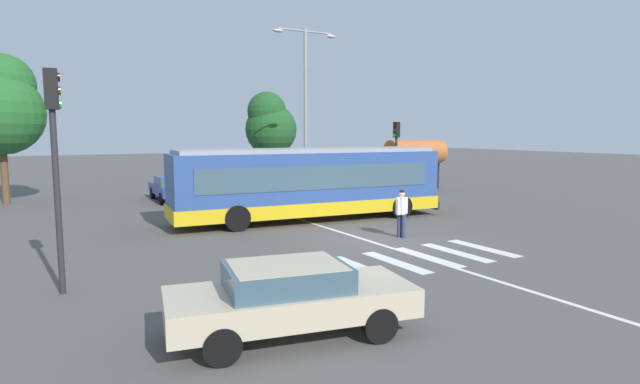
{
  "coord_description": "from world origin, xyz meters",
  "views": [
    {
      "loc": [
        -10.5,
        -14.11,
        3.73
      ],
      "look_at": [
        -0.02,
        3.86,
        1.3
      ],
      "focal_mm": 28.7,
      "sensor_mm": 36.0,
      "label": 1
    }
  ],
  "objects_px": {
    "background_tree_right": "(270,124)",
    "pedestrian_crossing_street": "(402,211)",
    "parked_car_champagne": "(265,182)",
    "parked_car_red": "(305,180)",
    "foreground_sedan": "(290,295)",
    "background_tree_left": "(1,105)",
    "traffic_light_far_corner": "(396,146)",
    "traffic_light_near_corner": "(54,146)",
    "bus_stop_shelter": "(415,153)",
    "twin_arm_street_lamp": "(305,96)",
    "parked_car_black": "(221,185)",
    "city_transit_bus": "(309,183)",
    "parked_car_blue": "(173,187)"
  },
  "relations": [
    {
      "from": "pedestrian_crossing_street",
      "to": "traffic_light_near_corner",
      "type": "relative_size",
      "value": 0.33
    },
    {
      "from": "city_transit_bus",
      "to": "traffic_light_far_corner",
      "type": "distance_m",
      "value": 9.75
    },
    {
      "from": "traffic_light_far_corner",
      "to": "background_tree_left",
      "type": "bearing_deg",
      "value": 158.84
    },
    {
      "from": "pedestrian_crossing_street",
      "to": "background_tree_left",
      "type": "xyz_separation_m",
      "value": [
        -12.33,
        17.16,
        4.16
      ]
    },
    {
      "from": "pedestrian_crossing_street",
      "to": "traffic_light_far_corner",
      "type": "height_order",
      "value": "traffic_light_far_corner"
    },
    {
      "from": "parked_car_red",
      "to": "background_tree_left",
      "type": "relative_size",
      "value": 0.59
    },
    {
      "from": "parked_car_black",
      "to": "background_tree_left",
      "type": "bearing_deg",
      "value": 162.01
    },
    {
      "from": "parked_car_champagne",
      "to": "twin_arm_street_lamp",
      "type": "relative_size",
      "value": 0.48
    },
    {
      "from": "parked_car_red",
      "to": "traffic_light_far_corner",
      "type": "distance_m",
      "value": 6.02
    },
    {
      "from": "twin_arm_street_lamp",
      "to": "background_tree_right",
      "type": "xyz_separation_m",
      "value": [
        1.73,
        8.66,
        -1.45
      ]
    },
    {
      "from": "parked_car_blue",
      "to": "parked_car_champagne",
      "type": "bearing_deg",
      "value": -3.19
    },
    {
      "from": "pedestrian_crossing_street",
      "to": "background_tree_right",
      "type": "xyz_separation_m",
      "value": [
        4.33,
        20.52,
        3.35
      ]
    },
    {
      "from": "bus_stop_shelter",
      "to": "twin_arm_street_lamp",
      "type": "height_order",
      "value": "twin_arm_street_lamp"
    },
    {
      "from": "bus_stop_shelter",
      "to": "twin_arm_street_lamp",
      "type": "xyz_separation_m",
      "value": [
        -7.81,
        0.46,
        3.36
      ]
    },
    {
      "from": "city_transit_bus",
      "to": "traffic_light_near_corner",
      "type": "height_order",
      "value": "traffic_light_near_corner"
    },
    {
      "from": "parked_car_blue",
      "to": "background_tree_left",
      "type": "height_order",
      "value": "background_tree_left"
    },
    {
      "from": "pedestrian_crossing_street",
      "to": "parked_car_champagne",
      "type": "bearing_deg",
      "value": 86.4
    },
    {
      "from": "parked_car_blue",
      "to": "parked_car_red",
      "type": "distance_m",
      "value": 8.08
    },
    {
      "from": "city_transit_bus",
      "to": "twin_arm_street_lamp",
      "type": "bearing_deg",
      "value": 62.3
    },
    {
      "from": "background_tree_left",
      "to": "traffic_light_near_corner",
      "type": "bearing_deg",
      "value": -85.51
    },
    {
      "from": "parked_car_black",
      "to": "bus_stop_shelter",
      "type": "relative_size",
      "value": 1.09
    },
    {
      "from": "parked_car_black",
      "to": "traffic_light_far_corner",
      "type": "xyz_separation_m",
      "value": [
        9.21,
        -4.22,
        2.16
      ]
    },
    {
      "from": "foreground_sedan",
      "to": "traffic_light_near_corner",
      "type": "bearing_deg",
      "value": 125.31
    },
    {
      "from": "parked_car_red",
      "to": "background_tree_right",
      "type": "height_order",
      "value": "background_tree_right"
    },
    {
      "from": "pedestrian_crossing_street",
      "to": "parked_car_black",
      "type": "height_order",
      "value": "pedestrian_crossing_street"
    },
    {
      "from": "parked_car_blue",
      "to": "foreground_sedan",
      "type": "bearing_deg",
      "value": -98.36
    },
    {
      "from": "traffic_light_far_corner",
      "to": "background_tree_right",
      "type": "bearing_deg",
      "value": 105.39
    },
    {
      "from": "background_tree_right",
      "to": "pedestrian_crossing_street",
      "type": "bearing_deg",
      "value": -101.91
    },
    {
      "from": "pedestrian_crossing_street",
      "to": "parked_car_champagne",
      "type": "relative_size",
      "value": 0.38
    },
    {
      "from": "foreground_sedan",
      "to": "background_tree_left",
      "type": "xyz_separation_m",
      "value": [
        -4.88,
        23.07,
        4.36
      ]
    },
    {
      "from": "background_tree_left",
      "to": "background_tree_right",
      "type": "xyz_separation_m",
      "value": [
        16.65,
        3.36,
        -0.8
      ]
    },
    {
      "from": "parked_car_champagne",
      "to": "parked_car_red",
      "type": "relative_size",
      "value": 1.0
    },
    {
      "from": "parked_car_blue",
      "to": "background_tree_right",
      "type": "height_order",
      "value": "background_tree_right"
    },
    {
      "from": "parked_car_red",
      "to": "parked_car_black",
      "type": "bearing_deg",
      "value": 179.29
    },
    {
      "from": "foreground_sedan",
      "to": "traffic_light_near_corner",
      "type": "height_order",
      "value": "traffic_light_near_corner"
    },
    {
      "from": "city_transit_bus",
      "to": "parked_car_champagne",
      "type": "xyz_separation_m",
      "value": [
        1.95,
        8.96,
        -0.82
      ]
    },
    {
      "from": "parked_car_red",
      "to": "pedestrian_crossing_street",
      "type": "bearing_deg",
      "value": -104.61
    },
    {
      "from": "background_tree_left",
      "to": "bus_stop_shelter",
      "type": "bearing_deg",
      "value": -14.22
    },
    {
      "from": "parked_car_black",
      "to": "parked_car_red",
      "type": "height_order",
      "value": "same"
    },
    {
      "from": "pedestrian_crossing_street",
      "to": "background_tree_left",
      "type": "height_order",
      "value": "background_tree_left"
    },
    {
      "from": "traffic_light_near_corner",
      "to": "background_tree_left",
      "type": "distance_m",
      "value": 18.34
    },
    {
      "from": "parked_car_champagne",
      "to": "traffic_light_near_corner",
      "type": "xyz_separation_m",
      "value": [
        -11.76,
        -14.85,
        2.65
      ]
    },
    {
      "from": "pedestrian_crossing_street",
      "to": "twin_arm_street_lamp",
      "type": "height_order",
      "value": "twin_arm_street_lamp"
    },
    {
      "from": "parked_car_black",
      "to": "background_tree_right",
      "type": "bearing_deg",
      "value": 47.51
    },
    {
      "from": "bus_stop_shelter",
      "to": "background_tree_right",
      "type": "distance_m",
      "value": 11.13
    },
    {
      "from": "city_transit_bus",
      "to": "foreground_sedan",
      "type": "distance_m",
      "value": 12.53
    },
    {
      "from": "foreground_sedan",
      "to": "bus_stop_shelter",
      "type": "height_order",
      "value": "bus_stop_shelter"
    },
    {
      "from": "parked_car_champagne",
      "to": "traffic_light_far_corner",
      "type": "xyz_separation_m",
      "value": [
        6.48,
        -4.26,
        2.16
      ]
    },
    {
      "from": "twin_arm_street_lamp",
      "to": "traffic_light_near_corner",
      "type": "bearing_deg",
      "value": -136.29
    },
    {
      "from": "pedestrian_crossing_street",
      "to": "parked_car_champagne",
      "type": "distance_m",
      "value": 13.83
    }
  ]
}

